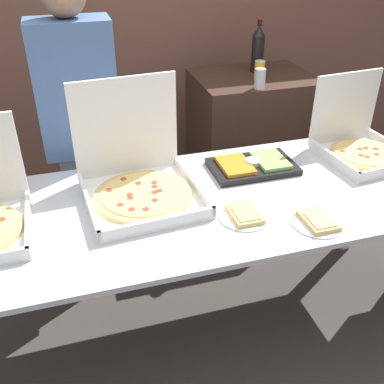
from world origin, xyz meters
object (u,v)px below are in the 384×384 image
(soda_can_silver, at_px, (260,79))
(pizza_box_far_left, at_px, (359,143))
(person_guest_plaid, at_px, (83,137))
(soda_bottle, at_px, (258,49))
(soda_can_colored, at_px, (259,70))
(paper_plate_front_right, at_px, (245,215))
(veggie_tray, at_px, (253,165))
(paper_plate_front_left, at_px, (318,221))
(pizza_box_near_right, at_px, (138,178))

(soda_can_silver, bearing_deg, pizza_box_far_left, -64.80)
(soda_can_silver, distance_m, person_guest_plaid, 1.11)
(soda_bottle, distance_m, soda_can_silver, 0.37)
(soda_can_colored, bearing_deg, soda_can_silver, -112.87)
(paper_plate_front_right, relative_size, veggie_tray, 0.53)
(paper_plate_front_right, height_order, soda_bottle, soda_bottle)
(pizza_box_far_left, bearing_deg, paper_plate_front_left, -141.54)
(pizza_box_near_right, distance_m, paper_plate_front_right, 0.50)
(pizza_box_far_left, bearing_deg, paper_plate_front_right, -160.54)
(paper_plate_front_left, distance_m, paper_plate_front_right, 0.30)
(paper_plate_front_right, height_order, soda_can_silver, soda_can_silver)
(pizza_box_near_right, relative_size, soda_bottle, 1.57)
(soda_can_silver, bearing_deg, pizza_box_near_right, -141.99)
(pizza_box_far_left, height_order, soda_bottle, soda_bottle)
(pizza_box_far_left, distance_m, paper_plate_front_left, 0.72)
(paper_plate_front_right, distance_m, veggie_tray, 0.43)
(pizza_box_far_left, height_order, soda_can_colored, pizza_box_far_left)
(pizza_box_near_right, relative_size, paper_plate_front_right, 2.43)
(pizza_box_far_left, height_order, pizza_box_near_right, pizza_box_near_right)
(soda_can_colored, bearing_deg, veggie_tray, -114.93)
(paper_plate_front_right, height_order, soda_can_colored, soda_can_colored)
(pizza_box_near_right, distance_m, soda_can_silver, 1.14)
(soda_bottle, height_order, soda_can_silver, soda_bottle)
(veggie_tray, relative_size, soda_bottle, 1.21)
(paper_plate_front_left, distance_m, soda_can_silver, 1.18)
(pizza_box_near_right, bearing_deg, veggie_tray, 2.39)
(soda_bottle, bearing_deg, soda_can_silver, -110.60)
(pizza_box_near_right, xyz_separation_m, paper_plate_front_right, (0.39, -0.31, -0.07))
(pizza_box_far_left, xyz_separation_m, soda_can_colored, (-0.23, 0.79, 0.18))
(paper_plate_front_left, height_order, person_guest_plaid, person_guest_plaid)
(soda_can_silver, bearing_deg, person_guest_plaid, -172.16)
(soda_bottle, bearing_deg, person_guest_plaid, -158.26)
(pizza_box_far_left, xyz_separation_m, veggie_tray, (-0.60, 0.01, -0.05))
(paper_plate_front_left, bearing_deg, soda_bottle, 76.73)
(paper_plate_front_right, bearing_deg, paper_plate_front_left, -25.75)
(paper_plate_front_right, distance_m, person_guest_plaid, 1.04)
(soda_bottle, relative_size, soda_can_colored, 2.81)
(paper_plate_front_left, height_order, soda_can_colored, soda_can_colored)
(pizza_box_near_right, xyz_separation_m, soda_bottle, (1.01, 1.03, 0.25))
(pizza_box_near_right, bearing_deg, paper_plate_front_right, -42.64)
(paper_plate_front_right, distance_m, soda_can_colored, 1.31)
(veggie_tray, bearing_deg, paper_plate_front_left, -81.53)
(pizza_box_far_left, distance_m, paper_plate_front_right, 0.88)
(paper_plate_front_right, xyz_separation_m, soda_can_colored, (0.56, 1.16, 0.24))
(pizza_box_near_right, relative_size, paper_plate_front_left, 2.49)
(pizza_box_far_left, height_order, paper_plate_front_right, pizza_box_far_left)
(person_guest_plaid, bearing_deg, pizza_box_near_right, 110.47)
(soda_can_colored, bearing_deg, pizza_box_near_right, -138.28)
(pizza_box_near_right, distance_m, veggie_tray, 0.60)
(pizza_box_far_left, xyz_separation_m, soda_can_silver, (-0.30, 0.64, 0.18))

